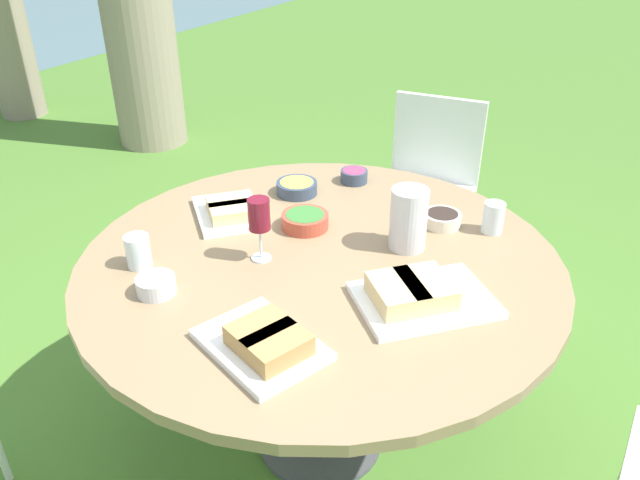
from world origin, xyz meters
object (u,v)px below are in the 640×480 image
dining_table (320,281)px  chair_near_left (428,176)px  water_pitcher (409,219)px  wine_glass (259,217)px  handbag (189,255)px

dining_table → chair_near_left: chair_near_left is taller
water_pitcher → wine_glass: 0.46m
wine_glass → chair_near_left: bearing=-1.8°
dining_table → water_pitcher: size_ratio=7.49×
wine_glass → water_pitcher: bearing=-51.6°
chair_near_left → handbag: chair_near_left is taller
chair_near_left → handbag: 1.26m
dining_table → chair_near_left: size_ratio=1.65×
water_pitcher → handbag: water_pitcher is taller
chair_near_left → water_pitcher: size_ratio=4.54×
water_pitcher → wine_glass: wine_glass is taller
dining_table → water_pitcher: (0.19, -0.20, 0.19)m
chair_near_left → wine_glass: bearing=178.2°
chair_near_left → wine_glass: size_ratio=4.45×
water_pitcher → handbag: size_ratio=0.53×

